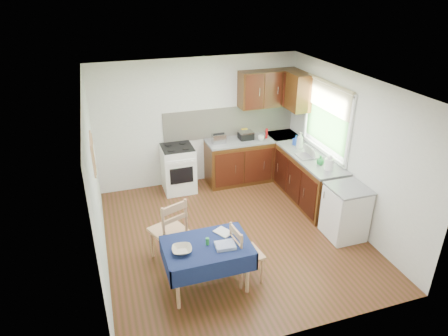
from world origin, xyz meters
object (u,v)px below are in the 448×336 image
object	(u,v)px
chair_far	(170,229)
dining_table	(207,251)
chair_near	(244,252)
toaster	(219,138)
dish_rack	(309,155)
sandwich_press	(246,135)
kettle	(329,163)

from	to	relation	value
chair_far	dining_table	bearing A→B (deg)	94.93
chair_near	toaster	bearing A→B (deg)	-17.45
dining_table	dish_rack	distance (m)	2.93
dining_table	chair_far	distance (m)	0.79
sandwich_press	chair_far	bearing A→B (deg)	-156.79
dining_table	chair_near	bearing A→B (deg)	-19.86
chair_far	kettle	size ratio (longest dim) A/B	3.99
sandwich_press	dish_rack	world-z (taller)	dish_rack
toaster	chair_near	bearing A→B (deg)	-124.04
toaster	kettle	world-z (taller)	kettle
chair_far	chair_near	xyz separation A→B (m)	(0.86, -0.73, -0.08)
chair_far	kettle	world-z (taller)	kettle
toaster	kettle	bearing A→B (deg)	-73.79
dining_table	toaster	bearing A→B (deg)	53.38
dish_rack	kettle	distance (m)	0.59
dining_table	toaster	distance (m)	2.99
sandwich_press	dining_table	bearing A→B (deg)	-143.65
chair_far	dish_rack	world-z (taller)	dish_rack
chair_near	dish_rack	size ratio (longest dim) A/B	2.07
kettle	toaster	bearing A→B (deg)	129.63
toaster	sandwich_press	xyz separation A→B (m)	(0.57, 0.04, -0.01)
chair_far	dish_rack	bearing A→B (deg)	177.66
dish_rack	toaster	bearing A→B (deg)	118.55
dish_rack	kettle	world-z (taller)	kettle
chair_near	kettle	xyz separation A→B (m)	(1.93, 1.12, 0.55)
toaster	sandwich_press	bearing A→B (deg)	-19.62
chair_near	dish_rack	distance (m)	2.58
chair_near	sandwich_press	distance (m)	3.09
dining_table	sandwich_press	bearing A→B (deg)	44.04
toaster	kettle	distance (m)	2.19
chair_far	sandwich_press	bearing A→B (deg)	-154.65
dish_rack	kettle	xyz separation A→B (m)	(0.05, -0.58, 0.09)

